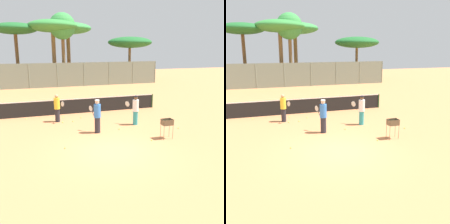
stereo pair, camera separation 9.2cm
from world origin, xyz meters
The scene contains 22 objects.
ground_plane centered at (0.00, 0.00, 0.00)m, with size 80.00×80.00×0.00m, color #D37F4C.
tennis_net centered at (0.00, 7.49, 0.56)m, with size 11.49×0.10×1.07m.
back_fence centered at (0.00, 20.52, 1.41)m, with size 25.37×0.08×2.82m.
tree_0 centered at (2.25, 25.86, 6.92)m, with size 6.25×6.25×7.80m.
tree_1 centered at (0.02, 23.27, 6.98)m, with size 6.06×6.06×7.83m.
tree_3 centered at (-4.33, 24.26, 6.66)m, with size 5.49×5.49×7.44m.
tree_4 centered at (1.14, 22.91, 6.93)m, with size 3.18×3.18×8.64m.
tree_5 centered at (10.31, 23.74, 5.18)m, with size 5.99×5.99×5.96m.
player_white_outfit centered at (-1.81, 5.71, 0.90)m, with size 0.59×0.82×1.75m.
player_red_cap centered at (2.60, 3.60, 0.92)m, with size 0.72×0.73×1.78m.
player_yellow_shirt centered at (0.01, 2.82, 0.96)m, with size 0.54×0.87×1.85m.
ball_cart centered at (3.16, 0.80, 0.79)m, with size 0.56×0.41×1.03m.
tennis_ball_0 centered at (-1.36, 6.59, 0.03)m, with size 0.07×0.07×0.07m, color #D1E54C.
tennis_ball_1 centered at (-0.91, 5.37, 0.03)m, with size 0.07×0.07×0.07m, color #D1E54C.
tennis_ball_2 centered at (-0.25, 6.11, 0.03)m, with size 0.07×0.07×0.07m, color #D1E54C.
tennis_ball_3 centered at (2.27, 0.70, 0.03)m, with size 0.07×0.07×0.07m, color #D1E54C.
tennis_ball_4 centered at (4.68, 2.08, 0.03)m, with size 0.07×0.07×0.07m, color #D1E54C.
tennis_ball_5 centered at (-2.05, 1.03, 0.03)m, with size 0.07×0.07×0.07m, color #D1E54C.
tennis_ball_6 centered at (-1.56, 5.39, 0.03)m, with size 0.07×0.07×0.07m, color #D1E54C.
tennis_ball_7 centered at (-3.71, 6.92, 0.03)m, with size 0.07×0.07×0.07m, color #D1E54C.
tennis_ball_8 centered at (1.34, 2.97, 0.03)m, with size 0.07×0.07×0.07m, color #D1E54C.
parked_car centered at (5.21, 23.29, 0.66)m, with size 4.20×1.70×1.60m.
Camera 2 is at (-3.46, -10.55, 4.61)m, focal length 42.00 mm.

